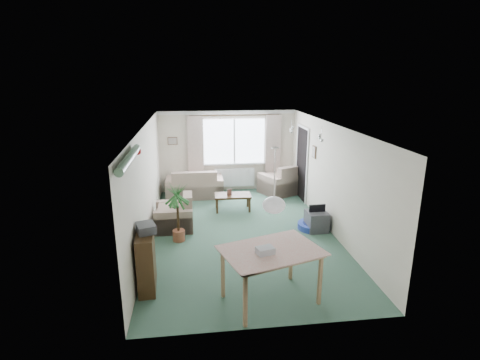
{
  "coord_description": "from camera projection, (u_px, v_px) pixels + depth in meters",
  "views": [
    {
      "loc": [
        -1.01,
        -7.65,
        3.46
      ],
      "look_at": [
        0.0,
        0.3,
        1.15
      ],
      "focal_mm": 28.0,
      "sensor_mm": 36.0,
      "label": 1
    }
  ],
  "objects": [
    {
      "name": "dining_table",
      "position": [
        271.0,
        276.0,
        5.78
      ],
      "size": [
        1.58,
        1.29,
        0.85
      ],
      "primitive_type": "cube",
      "rotation": [
        0.0,
        0.0,
        0.31
      ],
      "color": "tan",
      "rests_on": "ground"
    },
    {
      "name": "curtain_rod",
      "position": [
        234.0,
        115.0,
        10.77
      ],
      "size": [
        2.6,
        0.03,
        0.03
      ],
      "primitive_type": "cube",
      "color": "black"
    },
    {
      "name": "photo_frame",
      "position": [
        229.0,
        192.0,
        9.6
      ],
      "size": [
        0.12,
        0.05,
        0.16
      ],
      "primitive_type": "cube",
      "rotation": [
        0.0,
        0.0,
        0.28
      ],
      "color": "brown",
      "rests_on": "coffee_table"
    },
    {
      "name": "wall_picture_back",
      "position": [
        173.0,
        141.0,
        10.82
      ],
      "size": [
        0.28,
        0.03,
        0.22
      ],
      "primitive_type": "cube",
      "color": "brown"
    },
    {
      "name": "bookshelf",
      "position": [
        146.0,
        260.0,
        6.14
      ],
      "size": [
        0.32,
        0.82,
        0.98
      ],
      "primitive_type": "cube",
      "rotation": [
        0.0,
        0.0,
        0.07
      ],
      "color": "black",
      "rests_on": "ground"
    },
    {
      "name": "sofa",
      "position": [
        195.0,
        183.0,
        10.75
      ],
      "size": [
        1.62,
        0.86,
        0.81
      ],
      "primitive_type": "cube",
      "rotation": [
        0.0,
        0.0,
        3.14
      ],
      "color": "beige",
      "rests_on": "ground"
    },
    {
      "name": "ground",
      "position": [
        242.0,
        233.0,
        8.37
      ],
      "size": [
        6.5,
        6.5,
        0.0
      ],
      "primitive_type": "plane",
      "color": "#325442"
    },
    {
      "name": "gift_box",
      "position": [
        265.0,
        251.0,
        5.53
      ],
      "size": [
        0.29,
        0.24,
        0.12
      ],
      "primitive_type": "cube",
      "rotation": [
        0.0,
        0.0,
        0.29
      ],
      "color": "#B3B4BE",
      "rests_on": "dining_table"
    },
    {
      "name": "doorway",
      "position": [
        302.0,
        164.0,
        10.43
      ],
      "size": [
        0.03,
        0.95,
        2.0
      ],
      "primitive_type": "cube",
      "color": "black"
    },
    {
      "name": "pet_bed",
      "position": [
        313.0,
        226.0,
        8.59
      ],
      "size": [
        0.79,
        0.79,
        0.14
      ],
      "primitive_type": "cylinder",
      "rotation": [
        0.0,
        0.0,
        -0.17
      ],
      "color": "navy",
      "rests_on": "ground"
    },
    {
      "name": "tinsel_garland",
      "position": [
        129.0,
        159.0,
        5.31
      ],
      "size": [
        1.6,
        1.6,
        0.12
      ],
      "primitive_type": "cylinder",
      "color": "#196626"
    },
    {
      "name": "pendant_lamp",
      "position": [
        274.0,
        205.0,
        5.79
      ],
      "size": [
        0.36,
        0.36,
        0.36
      ],
      "primitive_type": "sphere",
      "color": "white"
    },
    {
      "name": "bauble_cluster_a",
      "position": [
        292.0,
        127.0,
        8.77
      ],
      "size": [
        0.2,
        0.2,
        0.2
      ],
      "primitive_type": "sphere",
      "color": "silver"
    },
    {
      "name": "bauble_cluster_b",
      "position": [
        321.0,
        135.0,
        7.66
      ],
      "size": [
        0.2,
        0.2,
        0.2
      ],
      "primitive_type": "sphere",
      "color": "silver"
    },
    {
      "name": "coffee_table",
      "position": [
        233.0,
        202.0,
        9.72
      ],
      "size": [
        0.94,
        0.54,
        0.42
      ],
      "primitive_type": "cube",
      "rotation": [
        0.0,
        0.0,
        -0.03
      ],
      "color": "black",
      "rests_on": "ground"
    },
    {
      "name": "hifi_box",
      "position": [
        146.0,
        228.0,
        6.01
      ],
      "size": [
        0.37,
        0.42,
        0.14
      ],
      "primitive_type": "cube",
      "rotation": [
        0.0,
        0.0,
        0.3
      ],
      "color": "#3A3B3F",
      "rests_on": "bookshelf"
    },
    {
      "name": "tv_cube",
      "position": [
        316.0,
        221.0,
        8.46
      ],
      "size": [
        0.46,
        0.51,
        0.45
      ],
      "primitive_type": "cube",
      "rotation": [
        0.0,
        0.0,
        0.03
      ],
      "color": "#333338",
      "rests_on": "ground"
    },
    {
      "name": "houseplant",
      "position": [
        178.0,
        213.0,
        7.81
      ],
      "size": [
        0.63,
        0.63,
        1.27
      ],
      "primitive_type": "cylinder",
      "rotation": [
        0.0,
        0.0,
        0.18
      ],
      "color": "#1D511B",
      "rests_on": "ground"
    },
    {
      "name": "curtain_left",
      "position": [
        195.0,
        151.0,
        10.88
      ],
      "size": [
        0.45,
        0.08,
        2.0
      ],
      "primitive_type": "cube",
      "color": "beige"
    },
    {
      "name": "armchair_corner",
      "position": [
        279.0,
        179.0,
        11.02
      ],
      "size": [
        1.28,
        1.25,
        0.87
      ],
      "primitive_type": "cube",
      "rotation": [
        0.0,
        0.0,
        3.59
      ],
      "color": "beige",
      "rests_on": "ground"
    },
    {
      "name": "window",
      "position": [
        234.0,
        141.0,
        11.05
      ],
      "size": [
        1.8,
        0.03,
        1.3
      ],
      "primitive_type": "cube",
      "color": "white"
    },
    {
      "name": "armchair_left",
      "position": [
        174.0,
        211.0,
        8.54
      ],
      "size": [
        0.85,
        0.9,
        0.8
      ],
      "primitive_type": "cube",
      "rotation": [
        0.0,
        0.0,
        -1.56
      ],
      "color": "beige",
      "rests_on": "ground"
    },
    {
      "name": "radiator",
      "position": [
        235.0,
        177.0,
        11.32
      ],
      "size": [
        1.2,
        0.1,
        0.55
      ],
      "primitive_type": "cube",
      "color": "white"
    },
    {
      "name": "wall_picture_right",
      "position": [
        314.0,
        152.0,
        9.32
      ],
      "size": [
        0.03,
        0.24,
        0.3
      ],
      "primitive_type": "cube",
      "color": "brown"
    },
    {
      "name": "curtain_right",
      "position": [
        273.0,
        149.0,
        11.16
      ],
      "size": [
        0.45,
        0.08,
        2.0
      ],
      "primitive_type": "cube",
      "color": "beige"
    }
  ]
}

